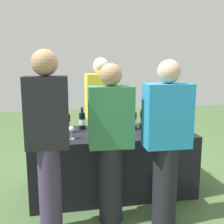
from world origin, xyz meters
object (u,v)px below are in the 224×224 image
wine_bottle_3 (103,119)px  wine_glass_2 (92,129)px  wine_bottle_0 (50,121)px  wine_bottle_1 (67,123)px  guest_2 (166,140)px  wine_bottle_4 (121,121)px  wine_glass_0 (62,130)px  wine_glass_4 (122,126)px  server_pouring (101,112)px  wine_glass_3 (113,128)px  wine_bottle_7 (167,118)px  wine_bottle_2 (82,121)px  ice_bucket (155,119)px  wine_glass_1 (71,130)px  guest_0 (48,137)px  guest_1 (111,140)px  wine_bottle_5 (133,121)px  wine_bottle_6 (143,119)px

wine_bottle_3 → wine_glass_2: size_ratio=2.25×
wine_bottle_0 → wine_bottle_1: (0.21, -0.12, -0.01)m
wine_bottle_1 → guest_2: (0.90, -0.89, -0.00)m
wine_bottle_0 → wine_bottle_4: size_ratio=1.08×
wine_glass_0 → wine_glass_4: wine_glass_0 is taller
server_pouring → guest_2: bearing=102.0°
wine_glass_3 → wine_bottle_7: bearing=22.4°
wine_bottle_0 → wine_glass_2: (0.47, -0.40, -0.02)m
wine_bottle_2 → ice_bucket: size_ratio=1.29×
wine_glass_0 → wine_glass_1: bearing=4.6°
wine_bottle_4 → wine_bottle_0: bearing=173.2°
wine_glass_4 → guest_0: guest_0 is taller
server_pouring → guest_1: bearing=81.1°
guest_1 → guest_2: bearing=-13.8°
wine_bottle_0 → wine_bottle_2: bearing=1.6°
wine_glass_1 → wine_glass_4: 0.61m
wine_glass_2 → guest_0: guest_0 is taller
wine_bottle_5 → server_pouring: server_pouring is taller
wine_bottle_6 → guest_0: guest_0 is taller
wine_bottle_4 → wine_glass_0: 0.79m
guest_0 → guest_2: 1.11m
ice_bucket → server_pouring: server_pouring is taller
wine_glass_0 → guest_2: (0.97, -0.59, 0.00)m
wine_glass_1 → wine_glass_3: (0.48, 0.04, -0.01)m
ice_bucket → wine_glass_3: bearing=-154.5°
wine_bottle_6 → wine_glass_0: bearing=-162.8°
wine_bottle_0 → wine_glass_3: 0.81m
guest_2 → guest_1: bearing=164.4°
guest_0 → wine_bottle_6: bearing=38.5°
wine_bottle_0 → guest_0: 0.95m
wine_bottle_5 → wine_glass_1: bearing=-160.3°
ice_bucket → guest_1: 1.07m
wine_glass_4 → guest_1: guest_1 is taller
ice_bucket → wine_glass_1: bearing=-163.2°
wine_glass_2 → wine_bottle_3: bearing=64.3°
wine_bottle_3 → wine_bottle_4: 0.24m
wine_bottle_3 → guest_0: guest_0 is taller
wine_bottle_2 → wine_glass_2: 0.41m
wine_bottle_2 → wine_glass_0: (-0.26, -0.43, -0.00)m
wine_bottle_0 → wine_bottle_6: 1.16m
wine_bottle_2 → wine_bottle_4: size_ratio=0.96×
wine_bottle_5 → wine_glass_1: (-0.79, -0.28, -0.01)m
wine_bottle_4 → wine_bottle_7: wine_bottle_7 is taller
wine_glass_3 → ice_bucket: (0.62, 0.30, 0.02)m
wine_bottle_0 → wine_glass_1: 0.47m
wine_glass_1 → wine_glass_2: 0.23m
ice_bucket → guest_1: (-0.74, -0.77, -0.02)m
wine_bottle_0 → ice_bucket: size_ratio=1.47×
wine_glass_0 → wine_glass_2: 0.33m
wine_bottle_4 → wine_bottle_7: bearing=5.4°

